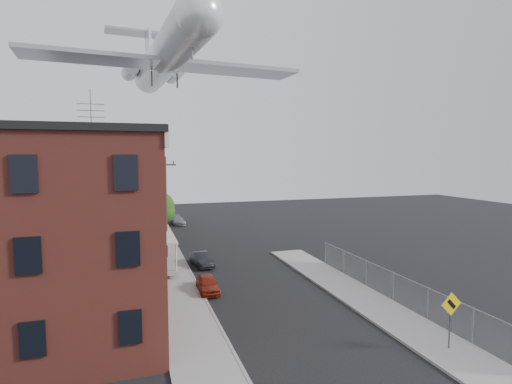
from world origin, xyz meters
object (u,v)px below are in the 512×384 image
street_tree (161,208)px  car_mid (202,259)px  car_far (178,220)px  car_near (208,284)px  airplane (165,58)px  utility_pole (166,209)px  warning_sign (451,312)px

street_tree → car_mid: (2.38, -11.27, -2.89)m
car_mid → car_far: size_ratio=0.88×
street_tree → car_mid: 11.88m
car_near → airplane: bearing=100.4°
utility_pole → street_tree: bearing=88.1°
street_tree → car_near: (1.67, -17.56, -2.90)m
car_mid → car_far: (0.40, 20.55, -0.00)m
warning_sign → airplane: airplane is taller
street_tree → car_far: bearing=73.3°
car_mid → airplane: bearing=114.2°
car_near → car_mid: size_ratio=0.94×
warning_sign → utility_pole: 22.25m
warning_sign → airplane: bearing=116.8°
warning_sign → car_mid: 19.65m
car_mid → utility_pole: bearing=145.7°
car_far → airplane: (-2.71, -16.85, 16.81)m
utility_pole → airplane: (0.40, 2.35, 12.70)m
warning_sign → utility_pole: size_ratio=0.31×
warning_sign → car_mid: bearing=115.7°
warning_sign → car_near: warning_sign is taller
warning_sign → airplane: 28.52m
car_mid → car_far: bearing=81.1°
street_tree → car_far: street_tree is taller
utility_pole → car_near: 8.91m
utility_pole → airplane: airplane is taller
car_near → airplane: size_ratio=0.13×
airplane → warning_sign: bearing=-63.2°
street_tree → car_near: 17.88m
warning_sign → car_mid: size_ratio=0.82×
street_tree → car_mid: bearing=-78.1°
street_tree → car_far: size_ratio=1.34×
warning_sign → car_near: (-9.20, 11.39, -1.33)m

